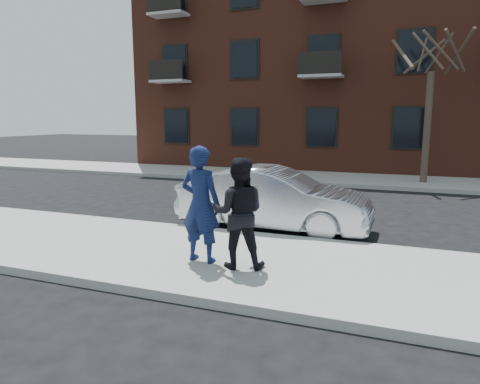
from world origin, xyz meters
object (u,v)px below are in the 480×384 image
at_px(man_peacoat, 239,213).
at_px(man_hoodie, 201,204).
at_px(street_tree, 434,39).
at_px(silver_sedan, 274,199).

bearing_deg(man_peacoat, man_hoodie, -19.79).
xyz_separation_m(street_tree, man_peacoat, (-3.35, -11.62, -4.45)).
relative_size(silver_sedan, man_hoodie, 2.23).
relative_size(silver_sedan, man_peacoat, 2.44).
xyz_separation_m(silver_sedan, man_hoodie, (-0.43, -3.04, 0.42)).
distance_m(street_tree, man_hoodie, 13.02).
xyz_separation_m(street_tree, man_hoodie, (-4.07, -11.57, -4.36)).
distance_m(street_tree, silver_sedan, 10.44).
bearing_deg(silver_sedan, man_peacoat, -173.52).
bearing_deg(silver_sedan, man_hoodie, 173.11).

